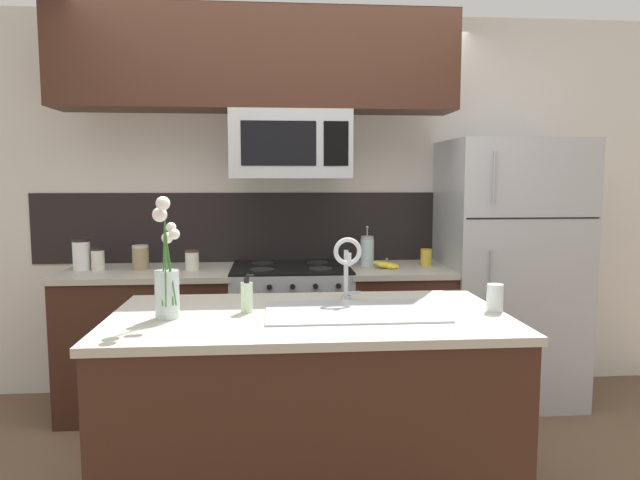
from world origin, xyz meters
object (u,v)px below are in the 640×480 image
flower_vase (167,282)px  banana_bunch (387,265)px  refrigerator (507,271)px  spare_glass (495,298)px  storage_jar_medium (98,259)px  storage_jar_short (141,257)px  storage_jar_tall (81,254)px  coffee_tin (426,257)px  stove_range (291,336)px  french_press (367,251)px  microwave (290,145)px  storage_jar_squat (192,260)px  dish_soap_bottle (247,297)px  sink_faucet (347,260)px

flower_vase → banana_bunch: bearing=46.6°
refrigerator → spare_glass: 1.43m
storage_jar_medium → spare_glass: (2.07, -1.29, -0.01)m
storage_jar_medium → storage_jar_short: storage_jar_short is taller
refrigerator → storage_jar_medium: size_ratio=12.29×
storage_jar_medium → storage_jar_short: 0.26m
spare_glass → storage_jar_medium: bearing=148.0°
refrigerator → storage_jar_tall: refrigerator is taller
storage_jar_medium → storage_jar_short: (0.26, 0.02, 0.01)m
refrigerator → coffee_tin: 0.56m
banana_bunch → spare_glass: spare_glass is taller
coffee_tin → flower_vase: bearing=-137.3°
stove_range → flower_vase: 1.53m
french_press → banana_bunch: bearing=-47.6°
storage_jar_short → storage_jar_medium: bearing=-176.5°
microwave → storage_jar_squat: microwave is taller
coffee_tin → spare_glass: (-0.06, -1.33, 0.00)m
stove_range → storage_jar_medium: size_ratio=6.59×
banana_bunch → french_press: bearing=132.4°
storage_jar_short → dish_soap_bottle: dish_soap_bottle is taller
refrigerator → banana_bunch: 0.84m
microwave → storage_jar_tall: 1.49m
storage_jar_squat → flower_vase: (0.08, -1.26, 0.09)m
storage_jar_tall → storage_jar_medium: 0.11m
stove_range → dish_soap_bottle: bearing=-100.7°
stove_range → refrigerator: 1.51m
refrigerator → storage_jar_squat: size_ratio=13.53×
flower_vase → storage_jar_medium: bearing=117.0°
flower_vase → storage_jar_tall: bearing=120.2°
storage_jar_medium → dish_soap_bottle: dish_soap_bottle is taller
storage_jar_squat → banana_bunch: 1.24m
storage_jar_medium → banana_bunch: size_ratio=0.74×
dish_soap_bottle → spare_glass: (1.08, -0.07, -0.01)m
storage_jar_squat → sink_faucet: size_ratio=0.42×
storage_jar_medium → dish_soap_bottle: size_ratio=0.86×
banana_bunch → dish_soap_bottle: bearing=-126.4°
storage_jar_squat → spare_glass: 1.93m
dish_soap_bottle → sink_faucet: bearing=21.0°
storage_jar_short → dish_soap_bottle: size_ratio=0.94×
microwave → flower_vase: 1.53m
stove_range → storage_jar_short: storage_jar_short is taller
microwave → dish_soap_bottle: (-0.23, -1.19, -0.72)m
storage_jar_tall → storage_jar_squat: size_ratio=1.57×
storage_jar_short → storage_jar_squat: (0.33, -0.07, -0.01)m
storage_jar_tall → banana_bunch: 1.95m
sink_faucet → dish_soap_bottle: sink_faucet is taller
french_press → spare_glass: 1.38m
stove_range → refrigerator: refrigerator is taller
refrigerator → banana_bunch: size_ratio=9.11×
storage_jar_tall → microwave: bearing=-2.4°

